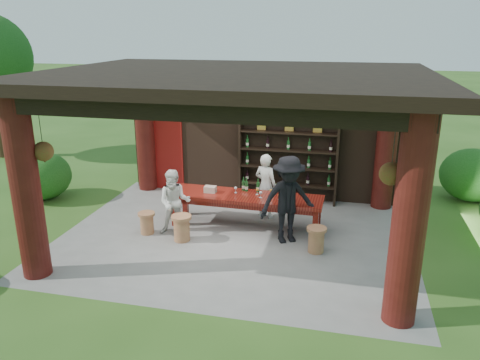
% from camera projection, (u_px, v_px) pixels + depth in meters
% --- Properties ---
extents(ground, '(90.00, 90.00, 0.00)m').
position_uv_depth(ground, '(236.00, 236.00, 10.12)').
color(ground, '#2D5119').
rests_on(ground, ground).
extents(pavilion, '(7.50, 6.00, 3.60)m').
position_uv_depth(pavilion, '(240.00, 135.00, 9.86)').
color(pavilion, slate).
rests_on(pavilion, ground).
extents(wine_shelf, '(2.51, 0.38, 2.21)m').
position_uv_depth(wine_shelf, '(288.00, 159.00, 11.88)').
color(wine_shelf, black).
rests_on(wine_shelf, ground).
extents(tasting_table, '(3.42, 0.94, 0.75)m').
position_uv_depth(tasting_table, '(246.00, 200.00, 10.43)').
color(tasting_table, '#58100C').
rests_on(tasting_table, ground).
extents(stool_near_left, '(0.43, 0.43, 0.56)m').
position_uv_depth(stool_near_left, '(182.00, 227.00, 9.82)').
color(stool_near_left, '#97593C').
rests_on(stool_near_left, ground).
extents(stool_near_right, '(0.40, 0.40, 0.53)m').
position_uv_depth(stool_near_right, '(316.00, 239.00, 9.32)').
color(stool_near_right, '#97593C').
rests_on(stool_near_right, ground).
extents(stool_far_left, '(0.37, 0.37, 0.49)m').
position_uv_depth(stool_far_left, '(147.00, 222.00, 10.18)').
color(stool_far_left, '#97593C').
rests_on(stool_far_left, ground).
extents(host, '(0.66, 0.55, 1.54)m').
position_uv_depth(host, '(266.00, 186.00, 10.94)').
color(host, white).
rests_on(host, ground).
extents(guest_woman, '(0.81, 0.69, 1.44)m').
position_uv_depth(guest_woman, '(175.00, 202.00, 10.06)').
color(guest_woman, silver).
rests_on(guest_woman, ground).
extents(guest_man, '(1.38, 1.18, 1.85)m').
position_uv_depth(guest_man, '(288.00, 200.00, 9.60)').
color(guest_man, black).
rests_on(guest_man, ground).
extents(table_bottles, '(0.43, 0.12, 0.31)m').
position_uv_depth(table_bottles, '(249.00, 185.00, 10.61)').
color(table_bottles, '#194C1E').
rests_on(table_bottles, tasting_table).
extents(table_glasses, '(1.39, 0.29, 0.15)m').
position_uv_depth(table_glasses, '(270.00, 194.00, 10.27)').
color(table_glasses, silver).
rests_on(table_glasses, tasting_table).
extents(napkin_basket, '(0.26, 0.19, 0.14)m').
position_uv_depth(napkin_basket, '(210.00, 189.00, 10.55)').
color(napkin_basket, '#BF6672').
rests_on(napkin_basket, tasting_table).
extents(shrubs, '(13.90, 8.67, 1.36)m').
position_uv_depth(shrubs, '(363.00, 209.00, 10.14)').
color(shrubs, '#194C14').
rests_on(shrubs, ground).
extents(trees, '(22.79, 10.51, 4.80)m').
position_uv_depth(trees, '(417.00, 73.00, 9.95)').
color(trees, '#3F2819').
rests_on(trees, ground).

